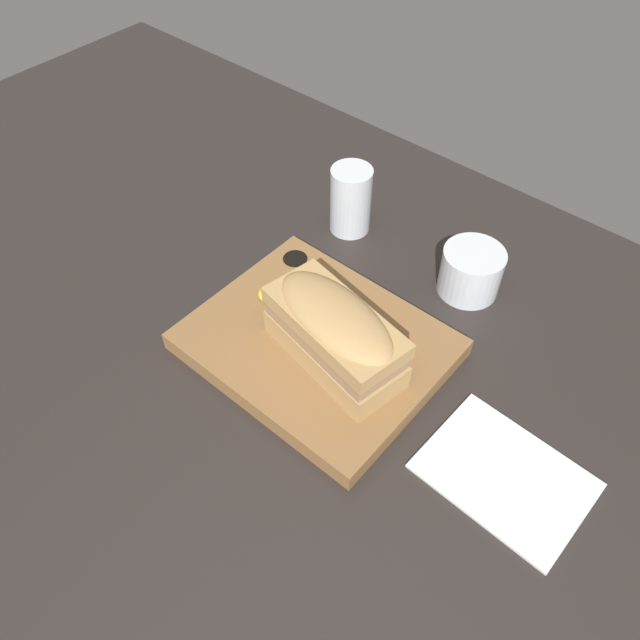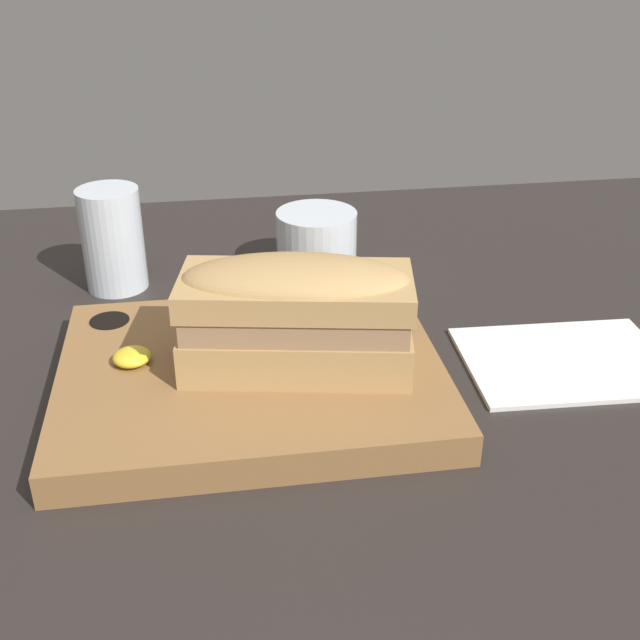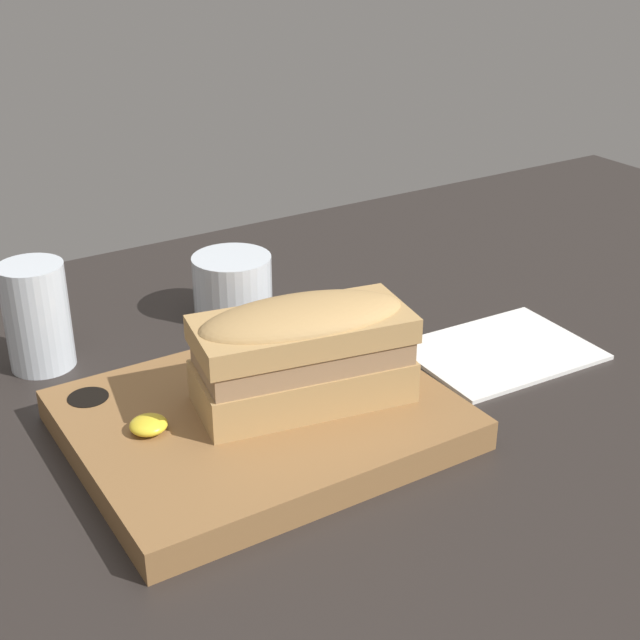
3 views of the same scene
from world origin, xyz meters
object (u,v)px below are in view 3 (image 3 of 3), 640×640
at_px(sandwich, 304,349).
at_px(water_glass, 38,323).
at_px(wine_glass, 233,289).
at_px(serving_board, 259,419).
at_px(napkin, 501,351).

height_order(sandwich, water_glass, sandwich).
relative_size(sandwich, wine_glass, 2.24).
relative_size(serving_board, napkin, 1.69).
bearing_deg(serving_board, water_glass, 119.07).
distance_m(water_glass, napkin, 0.44).
bearing_deg(wine_glass, serving_board, -111.67).
distance_m(sandwich, napkin, 0.24).
relative_size(serving_board, water_glass, 2.91).
bearing_deg(water_glass, wine_glass, 1.15).
relative_size(serving_board, wine_glass, 3.60).
relative_size(wine_glass, napkin, 0.47).
relative_size(water_glass, wine_glass, 1.24).
height_order(wine_glass, napkin, wine_glass).
xyz_separation_m(serving_board, wine_glass, (0.09, 0.22, 0.02)).
bearing_deg(wine_glass, water_glass, -178.85).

